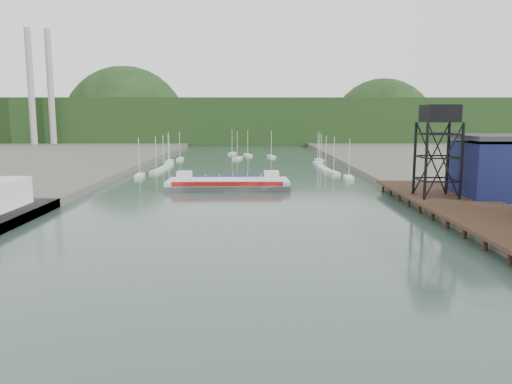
{
  "coord_description": "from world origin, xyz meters",
  "views": [
    {
      "loc": [
        2.75,
        -28.68,
        16.25
      ],
      "look_at": [
        3.26,
        51.37,
        4.0
      ],
      "focal_mm": 35.0,
      "sensor_mm": 36.0,
      "label": 1
    }
  ],
  "objects": [
    {
      "name": "ground",
      "position": [
        0.0,
        0.0,
        0.0
      ],
      "size": [
        600.0,
        600.0,
        0.0
      ],
      "primitive_type": "plane",
      "color": "#2C453E",
      "rests_on": "ground"
    },
    {
      "name": "east_pier",
      "position": [
        37.0,
        45.0,
        1.9
      ],
      "size": [
        14.0,
        70.0,
        2.45
      ],
      "color": "black",
      "rests_on": "ground"
    },
    {
      "name": "lift_tower",
      "position": [
        35.0,
        58.0,
        15.65
      ],
      "size": [
        6.5,
        6.5,
        16.0
      ],
      "color": "black",
      "rests_on": "east_pier"
    },
    {
      "name": "marina_sailboats",
      "position": [
        0.08,
        138.46,
        0.35
      ],
      "size": [
        57.71,
        92.65,
        0.9
      ],
      "color": "silver",
      "rests_on": "ground"
    },
    {
      "name": "smokestacks",
      "position": [
        -106.0,
        232.5,
        30.0
      ],
      "size": [
        11.2,
        8.2,
        60.0
      ],
      "color": "#999994",
      "rests_on": "ground"
    },
    {
      "name": "distant_hills",
      "position": [
        -3.98,
        301.35,
        10.38
      ],
      "size": [
        500.0,
        120.0,
        80.0
      ],
      "color": "black",
      "rests_on": "ground"
    },
    {
      "name": "chain_ferry",
      "position": [
        -2.86,
        83.02,
        1.13
      ],
      "size": [
        27.5,
        11.74,
        3.92
      ],
      "rotation": [
        0.0,
        0.0,
        0.02
      ],
      "color": "#4B4B4E",
      "rests_on": "ground"
    }
  ]
}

